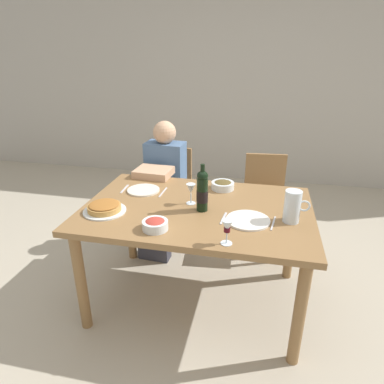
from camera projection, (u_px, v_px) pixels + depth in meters
name	position (u px, v px, depth m)	size (l,w,h in m)	color
ground_plane	(197.00, 298.00, 2.53)	(8.00, 8.00, 0.00)	#B2A893
back_wall	(238.00, 76.00, 4.41)	(8.00, 0.10, 2.80)	#B2ADA3
dining_table	(197.00, 219.00, 2.27)	(1.50, 1.00, 0.76)	olive
wine_bottle	(202.00, 191.00, 2.14)	(0.07, 0.07, 0.31)	black
water_pitcher	(292.00, 208.00, 2.01)	(0.15, 0.10, 0.20)	silver
baked_tart	(104.00, 208.00, 2.16)	(0.27, 0.27, 0.06)	silver
salad_bowl	(155.00, 224.00, 1.95)	(0.15, 0.15, 0.06)	silver
olive_bowl	(223.00, 185.00, 2.51)	(0.17, 0.17, 0.06)	silver
wine_glass_left_diner	(191.00, 190.00, 2.25)	(0.06, 0.06, 0.14)	silver
wine_glass_right_diner	(227.00, 227.00, 1.78)	(0.06, 0.06, 0.14)	silver
dinner_plate_left_setting	(248.00, 220.00, 2.05)	(0.27, 0.27, 0.01)	white
dinner_plate_right_setting	(143.00, 190.00, 2.49)	(0.24, 0.24, 0.01)	silver
fork_left_setting	(224.00, 218.00, 2.08)	(0.16, 0.01, 0.01)	silver
knife_left_setting	(273.00, 223.00, 2.02)	(0.18, 0.01, 0.01)	silver
knife_right_setting	(163.00, 192.00, 2.46)	(0.18, 0.01, 0.01)	silver
spoon_right_setting	(124.00, 189.00, 2.52)	(0.16, 0.01, 0.01)	silver
chair_left	(171.00, 188.00, 3.24)	(0.43, 0.43, 0.87)	olive
diner_left	(162.00, 185.00, 2.99)	(0.35, 0.52, 1.16)	#4C6B93
chair_right	(264.00, 197.00, 3.03)	(0.44, 0.44, 0.87)	olive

